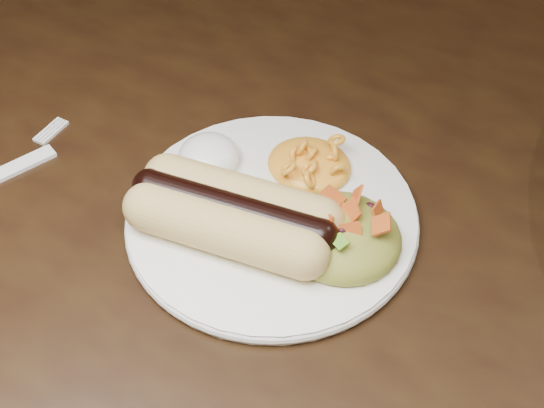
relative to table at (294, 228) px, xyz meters
The scene contains 7 objects.
table is the anchor object (origin of this frame).
plate 0.12m from the table, 77.10° to the right, with size 0.24×0.24×0.01m, color white.
hotdog 0.16m from the table, 89.91° to the right, with size 0.15×0.09×0.04m.
mac_and_cheese 0.12m from the table, 35.98° to the right, with size 0.07×0.07×0.03m, color #FFB344.
sour_cream 0.14m from the table, 138.35° to the right, with size 0.05×0.05×0.03m, color white.
taco_salad 0.16m from the table, 43.24° to the right, with size 0.10×0.09×0.04m.
fork 0.28m from the table, 145.93° to the right, with size 0.02×0.12×0.00m, color white.
Camera 1 is at (0.22, -0.43, 1.22)m, focal length 50.00 mm.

